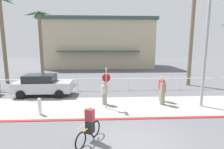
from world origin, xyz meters
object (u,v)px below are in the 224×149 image
stop_sign_bike_lane (106,83)px  streetlight_curb (209,40)px  pedestrian_2 (105,94)px  palm_tree_1 (1,22)px  car_silver_1 (43,85)px  bollard_0 (40,106)px  palm_tree_3 (193,9)px  cyclist_yellow_0 (89,125)px  pedestrian_1 (163,93)px  pedestrian_0 (161,90)px  palm_tree_2 (40,29)px

stop_sign_bike_lane → streetlight_curb: (6.23, -0.12, 2.60)m
streetlight_curb → pedestrian_2: streetlight_curb is taller
palm_tree_1 → car_silver_1: bearing=-42.7°
bollard_0 → palm_tree_3: bearing=30.0°
stop_sign_bike_lane → cyclist_yellow_0: size_ratio=1.57×
pedestrian_1 → pedestrian_2: (-3.87, 0.22, -0.09)m
bollard_0 → pedestrian_2: (3.74, 1.57, 0.21)m
palm_tree_3 → pedestrian_2: 12.00m
bollard_0 → pedestrian_2: bearing=22.7°
streetlight_curb → cyclist_yellow_0: size_ratio=4.61×
palm_tree_3 → car_silver_1: 15.06m
stop_sign_bike_lane → pedestrian_1: stop_sign_bike_lane is taller
cyclist_yellow_0 → pedestrian_1: size_ratio=0.93×
bollard_0 → cyclist_yellow_0: (3.07, -3.01, 0.18)m
streetlight_curb → pedestrian_1: streetlight_curb is taller
streetlight_curb → pedestrian_2: 7.32m
palm_tree_3 → car_silver_1: (-13.26, -3.03, -6.48)m
pedestrian_0 → streetlight_curb: bearing=-31.3°
streetlight_curb → palm_tree_3: (2.05, 6.31, 3.07)m
palm_tree_1 → streetlight_curb: bearing=-26.4°
cyclist_yellow_0 → pedestrian_2: 4.62m
pedestrian_2 → pedestrian_1: bearing=-3.2°
bollard_0 → car_silver_1: size_ratio=0.23×
bollard_0 → palm_tree_2: 12.19m
palm_tree_2 → pedestrian_0: bearing=-37.1°
cyclist_yellow_0 → pedestrian_1: pedestrian_1 is taller
car_silver_1 → pedestrian_0: bearing=-12.0°
streetlight_curb → pedestrian_1: 4.30m
car_silver_1 → pedestrian_2: bearing=-26.5°
palm_tree_1 → cyclist_yellow_0: bearing=-51.3°
car_silver_1 → palm_tree_3: bearing=12.9°
palm_tree_1 → palm_tree_3: palm_tree_3 is taller
car_silver_1 → pedestrian_1: bearing=-16.8°
palm_tree_1 → palm_tree_2: bearing=26.1°
bollard_0 → palm_tree_2: size_ratio=0.13×
pedestrian_2 → palm_tree_2: bearing=128.3°
bollard_0 → pedestrian_1: pedestrian_1 is taller
palm_tree_2 → bollard_0: bearing=-72.5°
bollard_0 → pedestrian_2: size_ratio=0.63×
bollard_0 → palm_tree_1: palm_tree_1 is taller
streetlight_curb → cyclist_yellow_0: (-7.01, -3.71, -3.58)m
pedestrian_2 → streetlight_curb: bearing=-7.8°
palm_tree_3 → pedestrian_1: bearing=-128.6°
stop_sign_bike_lane → palm_tree_3: bearing=36.8°
palm_tree_2 → pedestrian_1: 15.09m
stop_sign_bike_lane → car_silver_1: size_ratio=0.58×
cyclist_yellow_0 → pedestrian_0: pedestrian_0 is taller
pedestrian_2 → pedestrian_0: bearing=7.5°
cyclist_yellow_0 → pedestrian_1: (4.54, 4.36, 0.12)m
streetlight_curb → pedestrian_0: streetlight_curb is taller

